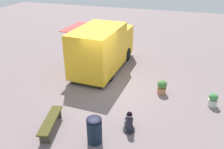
# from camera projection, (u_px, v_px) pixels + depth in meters

# --- Properties ---
(ground_plane) EXTENTS (40.00, 40.00, 0.00)m
(ground_plane) POSITION_uv_depth(u_px,v_px,m) (111.00, 87.00, 11.59)
(ground_plane) COLOR slate
(food_truck) EXTENTS (2.81, 5.16, 2.51)m
(food_truck) POSITION_uv_depth(u_px,v_px,m) (103.00, 49.00, 12.96)
(food_truck) COLOR yellow
(food_truck) RESTS_ON ground_plane
(person_customer) EXTENTS (0.58, 0.78, 0.81)m
(person_customer) POSITION_uv_depth(u_px,v_px,m) (129.00, 123.00, 8.54)
(person_customer) COLOR black
(person_customer) RESTS_ON ground_plane
(planter_flowering_near) EXTENTS (0.45, 0.45, 0.67)m
(planter_flowering_near) POSITION_uv_depth(u_px,v_px,m) (162.00, 87.00, 10.87)
(planter_flowering_near) COLOR #BC7650
(planter_flowering_near) RESTS_ON ground_plane
(planter_flowering_far) EXTENTS (0.41, 0.41, 0.60)m
(planter_flowering_far) POSITION_uv_depth(u_px,v_px,m) (213.00, 100.00, 9.94)
(planter_flowering_far) COLOR beige
(planter_flowering_far) RESTS_ON ground_plane
(planter_flowering_side) EXTENTS (0.42, 0.42, 0.68)m
(planter_flowering_side) POSITION_uv_depth(u_px,v_px,m) (73.00, 41.00, 16.80)
(planter_flowering_side) COLOR beige
(planter_flowering_side) RESTS_ON ground_plane
(plaza_bench) EXTENTS (0.79, 1.81, 0.46)m
(plaza_bench) POSITION_uv_depth(u_px,v_px,m) (51.00, 122.00, 8.53)
(plaza_bench) COLOR #433E17
(plaza_bench) RESTS_ON ground_plane
(trash_bin) EXTENTS (0.53, 0.53, 0.99)m
(trash_bin) POSITION_uv_depth(u_px,v_px,m) (94.00, 130.00, 7.90)
(trash_bin) COLOR #12202F
(trash_bin) RESTS_ON ground_plane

